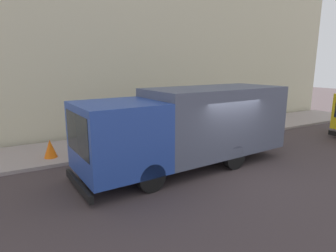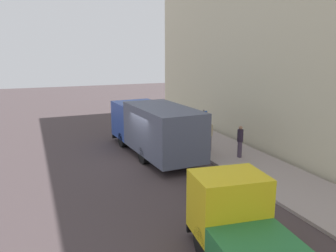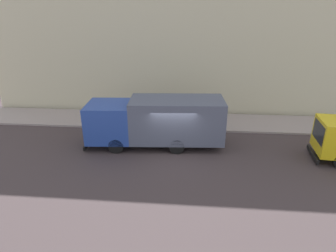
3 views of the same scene
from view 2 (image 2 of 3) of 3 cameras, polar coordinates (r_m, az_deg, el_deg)
The scene contains 9 objects.
ground at distance 18.78m, azimuth -3.24°, elevation -5.78°, with size 80.00×80.00×0.00m, color #403536.
sidewalk at distance 20.65m, azimuth 9.34°, elevation -4.03°, with size 3.45×30.00×0.13m, color gray.
building_facade at distance 21.05m, azimuth 15.28°, elevation 12.53°, with size 0.50×30.00×12.10m, color beige.
large_utility_truck at distance 19.58m, azimuth -2.28°, elevation -0.14°, with size 3.06×8.24×2.90m.
small_flatbed_truck at distance 10.09m, azimuth 12.52°, elevation -16.35°, with size 2.62×5.34×2.29m.
pedestrian_walking at distance 20.14m, azimuth 6.65°, elevation -1.45°, with size 0.47×0.47×1.75m.
pedestrian_standing at distance 19.21m, azimuth 11.58°, elevation -2.32°, with size 0.40×0.40×1.72m.
traffic_cone_orange at distance 24.99m, azimuth 1.32°, elevation 0.05°, with size 0.51×0.51×0.72m, color orange.
street_sign_post at distance 20.07m, azimuth 5.74°, elevation -0.08°, with size 0.44×0.08×2.36m.
Camera 2 is at (-5.52, -16.96, 5.89)m, focal length 37.68 mm.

